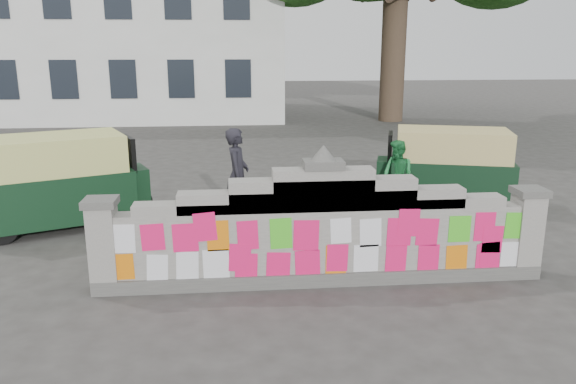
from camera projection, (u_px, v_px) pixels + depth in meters
name	position (u px, v px, depth m)	size (l,w,h in m)	color
ground	(321.00, 282.00, 8.12)	(100.00, 100.00, 0.00)	#383533
parapet_wall	(322.00, 233.00, 7.92)	(6.48, 0.44, 2.01)	#4C4C49
building	(114.00, 32.00, 27.66)	(16.00, 10.00, 8.90)	silver
cyclist_bike	(238.00, 207.00, 10.13)	(0.66, 1.88, 0.99)	black
cyclist_rider	(238.00, 189.00, 10.04)	(0.61, 0.40, 1.68)	black
pedestrian	(397.00, 175.00, 11.56)	(0.71, 0.55, 1.46)	#23803F
rickshaw_left	(60.00, 180.00, 10.47)	(3.20, 2.38, 1.73)	black
rickshaw_right	(447.00, 166.00, 12.00)	(3.01, 2.00, 1.61)	black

